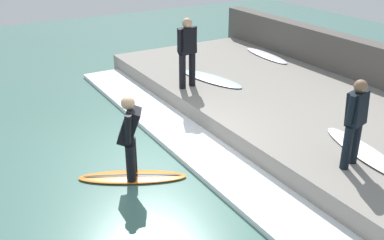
{
  "coord_description": "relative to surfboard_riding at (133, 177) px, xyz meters",
  "views": [
    {
      "loc": [
        -3.29,
        -6.71,
        4.19
      ],
      "look_at": [
        0.66,
        0.0,
        0.7
      ],
      "focal_mm": 42.0,
      "sensor_mm": 36.0,
      "label": 1
    }
  ],
  "objects": [
    {
      "name": "wave_foam_crest",
      "position": [
        1.54,
        0.3,
        0.02
      ],
      "size": [
        1.06,
        11.04,
        0.1
      ],
      "primitive_type": "cube",
      "color": "white",
      "rests_on": "ground_plane"
    },
    {
      "name": "surfboard_waiting_far",
      "position": [
        3.36,
        2.67,
        0.46
      ],
      "size": [
        1.01,
        2.04,
        0.06
      ],
      "color": "silver",
      "rests_on": "concrete_ledge"
    },
    {
      "name": "surfer_riding",
      "position": [
        0.0,
        0.0,
        0.86
      ],
      "size": [
        0.56,
        0.59,
        1.49
      ],
      "color": "black",
      "rests_on": "surfboard_riding"
    },
    {
      "name": "back_wall",
      "position": [
        6.72,
        0.3,
        0.68
      ],
      "size": [
        0.5,
        12.2,
        1.42
      ],
      "primitive_type": "cube",
      "color": "#544F49",
      "rests_on": "ground_plane"
    },
    {
      "name": "surfboard_riding",
      "position": [
        0.0,
        0.0,
        0.0
      ],
      "size": [
        1.9,
        1.31,
        0.07
      ],
      "color": "orange",
      "rests_on": "ground_plane"
    },
    {
      "name": "surfer_waiting_far",
      "position": [
        2.58,
        2.53,
        1.37
      ],
      "size": [
        0.56,
        0.33,
        1.67
      ],
      "color": "black",
      "rests_on": "concrete_ledge"
    },
    {
      "name": "surfboard_spare",
      "position": [
        5.93,
        3.65,
        0.46
      ],
      "size": [
        0.56,
        1.94,
        0.06
      ],
      "color": "silver",
      "rests_on": "concrete_ledge"
    },
    {
      "name": "surfboard_waiting_near",
      "position": [
        3.54,
        -1.98,
        0.46
      ],
      "size": [
        0.91,
        2.12,
        0.06
      ],
      "color": "white",
      "rests_on": "concrete_ledge"
    },
    {
      "name": "ground_plane",
      "position": [
        0.73,
        0.3,
        -0.03
      ],
      "size": [
        28.0,
        28.0,
        0.0
      ],
      "primitive_type": "plane",
      "color": "#426B60"
    },
    {
      "name": "concrete_ledge",
      "position": [
        4.27,
        0.3,
        0.2
      ],
      "size": [
        4.4,
        11.62,
        0.46
      ],
      "primitive_type": "cube",
      "color": "gray",
      "rests_on": "ground_plane"
    },
    {
      "name": "surfer_waiting_near",
      "position": [
        2.97,
        -2.13,
        1.27
      ],
      "size": [
        0.5,
        0.32,
        1.49
      ],
      "color": "black",
      "rests_on": "concrete_ledge"
    }
  ]
}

